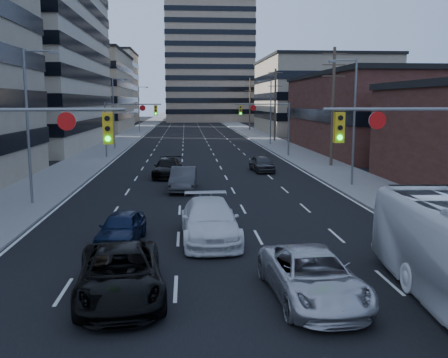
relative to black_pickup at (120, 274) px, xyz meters
The scene contains 28 objects.
road_surface 124.66m from the black_pickup, 88.39° to the left, with size 18.00×300.00×0.02m, color black.
sidewalk_left 124.87m from the black_pickup, 93.68° to the left, with size 5.00×300.00×0.15m, color slate.
sidewalk_right 125.51m from the black_pickup, 83.14° to the left, with size 5.00×300.00×0.15m, color slate.
office_left_far 97.08m from the black_pickup, 102.23° to the left, with size 20.00×30.00×16.00m, color gray.
storefront_right_mid 52.54m from the black_pickup, 58.36° to the left, with size 20.00×30.00×9.00m, color #472119.
office_right_far 87.61m from the black_pickup, 70.97° to the left, with size 22.00×28.00×14.00m, color gray.
apartment_tower 147.65m from the black_pickup, 86.24° to the left, with size 26.00×26.00×58.00m, color gray.
bg_block_left 137.14m from the black_pickup, 100.32° to the left, with size 24.00×24.00×20.00m, color #ADA089.
bg_block_right 129.67m from the black_pickup, 74.10° to the left, with size 22.00×22.00×12.00m, color gray.
signal_near_left 5.92m from the black_pickup, 146.64° to the left, with size 6.59×0.33×6.00m.
signal_near_right 11.80m from the black_pickup, 13.40° to the left, with size 6.59×0.33×6.00m.
signal_far_left 39.98m from the black_pickup, 96.04° to the left, with size 6.09×0.33×6.00m.
signal_far_right 41.31m from the black_pickup, 74.24° to the left, with size 6.09×0.33×6.00m.
utility_pole_block 34.76m from the black_pickup, 62.86° to the left, with size 2.20×0.28×11.00m.
utility_pole_midblock 62.81m from the black_pickup, 75.48° to the left, with size 2.20×0.28×11.00m.
utility_pole_distant 92.10m from the black_pickup, 80.17° to the left, with size 2.20×0.28×11.00m.
streetlight_left_near 16.69m from the black_pickup, 115.11° to the left, with size 2.03×0.22×9.00m.
streetlight_left_mid 50.26m from the black_pickup, 97.86° to the left, with size 2.03×0.22×9.00m.
streetlight_left_far 85.00m from the black_pickup, 94.63° to the left, with size 2.03×0.22×9.00m.
streetlight_right_near 24.38m from the black_pickup, 54.81° to the left, with size 2.03×0.22×9.00m.
streetlight_right_far 56.50m from the black_pickup, 75.79° to the left, with size 2.03×0.22×9.00m.
black_pickup is the anchor object (origin of this frame).
white_van 7.12m from the black_pickup, 64.22° to the left, with size 2.45×6.03×1.75m, color white.
silver_suv 5.96m from the black_pickup, ahead, with size 2.50×5.41×1.50m, color #BBBABF.
sedan_blue 6.17m from the black_pickup, 96.87° to the left, with size 1.63×4.06×1.38m, color black.
sedan_grey_center 19.12m from the black_pickup, 84.32° to the left, with size 1.70×4.87×1.60m, color #363639.
sedan_black_far 25.29m from the black_pickup, 88.67° to the left, with size 2.11×5.19×1.50m, color black.
sedan_grey_right 29.17m from the black_pickup, 72.66° to the left, with size 1.67×4.15×1.41m, color #333335.
Camera 1 is at (-1.42, -9.65, 6.07)m, focal length 40.00 mm.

